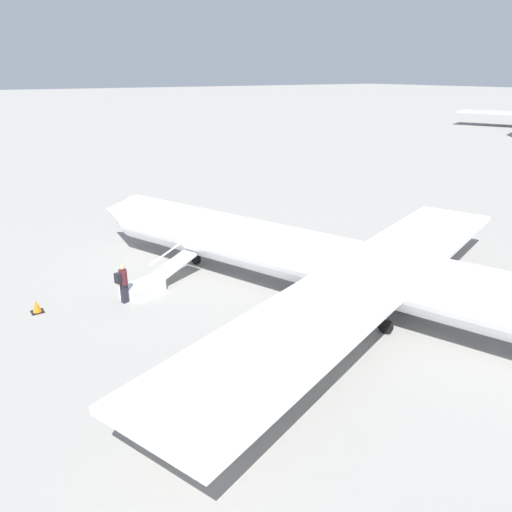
{
  "coord_description": "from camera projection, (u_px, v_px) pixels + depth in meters",
  "views": [
    {
      "loc": [
        -14.26,
        13.31,
        9.38
      ],
      "look_at": [
        3.29,
        2.07,
        1.65
      ],
      "focal_mm": 35.0,
      "sensor_mm": 36.0,
      "label": 1
    }
  ],
  "objects": [
    {
      "name": "ground_plane",
      "position": [
        338.0,
        306.0,
        21.25
      ],
      "size": [
        600.0,
        600.0,
        0.0
      ],
      "primitive_type": "plane",
      "color": "gray"
    },
    {
      "name": "passenger",
      "position": [
        123.0,
        281.0,
        21.21
      ],
      "size": [
        0.44,
        0.57,
        1.74
      ],
      "rotation": [
        0.0,
        0.0,
        -1.21
      ],
      "color": "#23232D",
      "rests_on": "ground"
    },
    {
      "name": "boarding_stairs",
      "position": [
        150.0,
        284.0,
        22.57
      ],
      "size": [
        2.39,
        4.11,
        1.6
      ],
      "rotation": [
        0.0,
        0.0,
        -1.21
      ],
      "color": "silver",
      "rests_on": "ground"
    },
    {
      "name": "traffic_cone_near_stairs",
      "position": [
        37.0,
        307.0,
        20.61
      ],
      "size": [
        0.49,
        0.49,
        0.54
      ],
      "color": "black",
      "rests_on": "ground"
    },
    {
      "name": "airplane_main",
      "position": [
        361.0,
        270.0,
        20.1
      ],
      "size": [
        29.89,
        23.51,
        6.22
      ],
      "rotation": [
        0.0,
        0.0,
        0.36
      ],
      "color": "white",
      "rests_on": "ground"
    }
  ]
}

